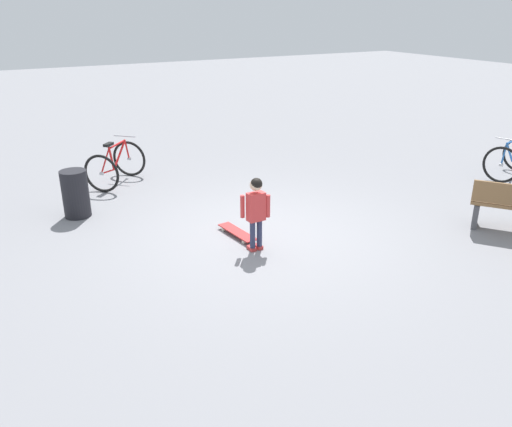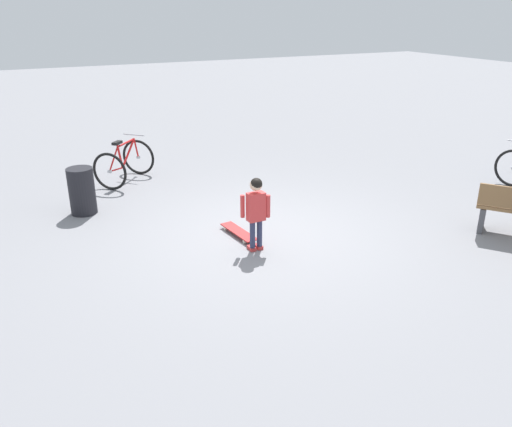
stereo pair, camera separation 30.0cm
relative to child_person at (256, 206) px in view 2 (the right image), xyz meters
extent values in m
plane|color=gray|center=(-0.40, 0.37, -0.66)|extent=(50.00, 50.00, 0.00)
cylinder|color=#2D3351|center=(0.00, -0.05, -0.42)|extent=(0.08, 0.08, 0.42)
cube|color=#B73333|center=(-0.03, -0.06, -0.63)|extent=(0.15, 0.08, 0.05)
cylinder|color=#2D3351|center=(0.00, 0.06, -0.42)|extent=(0.08, 0.08, 0.42)
cube|color=#B73333|center=(-0.03, 0.05, -0.63)|extent=(0.15, 0.08, 0.05)
cube|color=#D13838|center=(0.00, 0.00, -0.01)|extent=(0.15, 0.24, 0.40)
cylinder|color=#D13838|center=(-0.09, -0.16, -0.01)|extent=(0.06, 0.06, 0.32)
cylinder|color=#D13838|center=(0.06, 0.16, -0.01)|extent=(0.06, 0.06, 0.32)
sphere|color=beige|center=(0.00, 0.00, 0.31)|extent=(0.17, 0.17, 0.17)
sphere|color=black|center=(0.01, 0.00, 0.32)|extent=(0.16, 0.16, 0.16)
cube|color=#B22D2D|center=(-0.54, -0.01, -0.59)|extent=(0.81, 0.28, 0.02)
cube|color=#B7B7BC|center=(-0.82, -0.05, -0.61)|extent=(0.04, 0.11, 0.02)
cube|color=#B7B7BC|center=(-0.27, 0.02, -0.61)|extent=(0.04, 0.11, 0.02)
cylinder|color=beige|center=(-0.81, -0.12, -0.63)|extent=(0.06, 0.04, 0.06)
cylinder|color=beige|center=(-0.83, 0.03, -0.63)|extent=(0.06, 0.04, 0.06)
cylinder|color=beige|center=(-0.26, -0.06, -0.63)|extent=(0.06, 0.04, 0.06)
cylinder|color=beige|center=(-0.28, 0.09, -0.63)|extent=(0.06, 0.04, 0.06)
torus|color=black|center=(-4.20, -0.56, -0.30)|extent=(0.54, 0.54, 0.71)
torus|color=black|center=(-3.47, -1.28, -0.30)|extent=(0.54, 0.54, 0.71)
cylinder|color=#B7B7BC|center=(-4.20, -0.56, -0.30)|extent=(0.08, 0.08, 0.06)
cylinder|color=#B7B7BC|center=(-3.47, -1.28, -0.30)|extent=(0.08, 0.08, 0.06)
cylinder|color=red|center=(-3.95, -0.80, -0.13)|extent=(0.39, 0.39, 0.48)
cylinder|color=red|center=(-3.92, -0.84, 0.09)|extent=(0.44, 0.44, 0.06)
cylinder|color=red|center=(-3.74, -1.01, -0.12)|extent=(0.13, 0.13, 0.48)
cylinder|color=red|center=(-3.63, -1.13, -0.33)|extent=(0.33, 0.33, 0.08)
cylinder|color=red|center=(-3.59, -1.16, -0.11)|extent=(0.27, 0.27, 0.40)
cylinder|color=red|center=(-4.16, -0.60, -0.10)|extent=(0.12, 0.12, 0.41)
cube|color=black|center=(-3.71, -1.05, 0.16)|extent=(0.23, 0.23, 0.05)
cylinder|color=#B7B7BC|center=(-4.13, -0.63, 0.18)|extent=(0.34, 0.34, 0.02)
cube|color=#4C4C51|center=(0.90, 3.38, -0.46)|extent=(0.28, 0.33, 0.39)
cylinder|color=black|center=(-2.50, -1.92, -0.27)|extent=(0.42, 0.42, 0.77)
camera|label=1|loc=(5.70, -3.16, 2.53)|focal=36.20mm
camera|label=2|loc=(5.84, -2.90, 2.53)|focal=36.20mm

